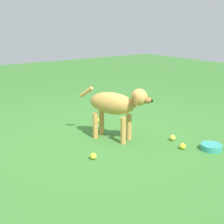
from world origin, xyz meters
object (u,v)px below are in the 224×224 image
object	(u,v)px
dog	(116,105)
tennis_ball_3	(183,146)
tennis_ball_1	(93,156)
tennis_ball_2	(98,120)
water_bowl	(211,147)
tennis_ball_0	(173,138)

from	to	relation	value
dog	tennis_ball_3	size ratio (longest dim) A/B	12.81
tennis_ball_1	tennis_ball_2	distance (m)	1.15
tennis_ball_2	water_bowl	size ratio (longest dim) A/B	0.30
tennis_ball_3	water_bowl	distance (m)	0.30
dog	tennis_ball_1	world-z (taller)	dog
dog	tennis_ball_0	size ratio (longest dim) A/B	12.81
tennis_ball_0	water_bowl	xyz separation A→B (m)	(-0.42, -0.14, -0.00)
dog	tennis_ball_0	distance (m)	0.74
tennis_ball_1	dog	bearing A→B (deg)	-58.92
tennis_ball_2	tennis_ball_3	world-z (taller)	same
tennis_ball_3	water_bowl	size ratio (longest dim) A/B	0.30
water_bowl	tennis_ball_0	bearing A→B (deg)	17.73
tennis_ball_0	tennis_ball_2	xyz separation A→B (m)	(1.03, 0.32, 0.00)
tennis_ball_1	water_bowl	xyz separation A→B (m)	(-0.52, -1.13, -0.00)
tennis_ball_2	dog	bearing A→B (deg)	164.54
tennis_ball_3	tennis_ball_0	bearing A→B (deg)	-22.53
water_bowl	dog	bearing A→B (deg)	37.80
tennis_ball_1	tennis_ball_3	distance (m)	0.96
tennis_ball_3	water_bowl	world-z (taller)	tennis_ball_3
tennis_ball_1	tennis_ball_2	world-z (taller)	same
tennis_ball_0	tennis_ball_3	world-z (taller)	same
dog	tennis_ball_0	world-z (taller)	dog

